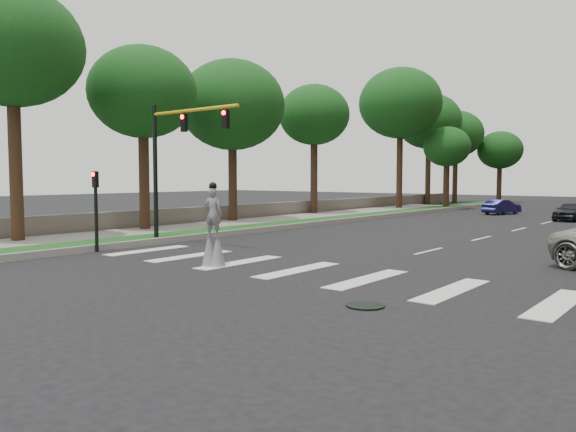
{
  "coord_description": "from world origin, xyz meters",
  "views": [
    {
      "loc": [
        9.6,
        -13.12,
        3.0
      ],
      "look_at": [
        -2.0,
        1.38,
        1.7
      ],
      "focal_mm": 35.0,
      "sensor_mm": 36.0,
      "label": 1
    }
  ],
  "objects": [
    {
      "name": "car_mid",
      "position": [
        -5.03,
        32.6,
        0.59
      ],
      "size": [
        2.22,
        3.79,
        1.18
      ],
      "primitive_type": "imported",
      "rotation": [
        0.0,
        0.0,
        2.85
      ],
      "color": "#171851",
      "rests_on": "ground"
    },
    {
      "name": "tree_7",
      "position": [
        -12.05,
        53.37,
        6.06
      ],
      "size": [
        5.13,
        5.13,
        8.29
      ],
      "color": "black",
      "rests_on": "ground"
    },
    {
      "name": "tree_2",
      "position": [
        -15.97,
        13.09,
        7.58
      ],
      "size": [
        6.82,
        6.82,
        10.51
      ],
      "color": "black",
      "rests_on": "ground"
    },
    {
      "name": "tree_0",
      "position": [
        -15.36,
        -1.22,
        8.64
      ],
      "size": [
        6.18,
        6.18,
        11.32
      ],
      "color": "black",
      "rests_on": "ground"
    },
    {
      "name": "stilt_performer",
      "position": [
        -4.0,
        -0.12,
        1.09
      ],
      "size": [
        0.82,
        0.62,
        2.83
      ],
      "rotation": [
        0.0,
        0.0,
        3.48
      ],
      "color": "black",
      "rests_on": "ground"
    },
    {
      "name": "traffic_signal",
      "position": [
        -9.78,
        3.0,
        4.15
      ],
      "size": [
        5.3,
        0.23,
        6.2
      ],
      "color": "black",
      "rests_on": "ground"
    },
    {
      "name": "tree_5",
      "position": [
        -16.36,
        43.39,
        8.89
      ],
      "size": [
        6.92,
        6.92,
        11.87
      ],
      "color": "black",
      "rests_on": "ground"
    },
    {
      "name": "sidewalk_left",
      "position": [
        -14.5,
        10.0,
        0.09
      ],
      "size": [
        4.0,
        60.0,
        0.18
      ],
      "primitive_type": "cube",
      "color": "slate",
      "rests_on": "ground"
    },
    {
      "name": "car_near",
      "position": [
        0.83,
        28.89,
        0.66
      ],
      "size": [
        1.88,
        4.0,
        1.32
      ],
      "primitive_type": "imported",
      "rotation": [
        0.0,
        0.0,
        -0.08
      ],
      "color": "black",
      "rests_on": "ground"
    },
    {
      "name": "grass_median",
      "position": [
        -11.5,
        20.0,
        0.12
      ],
      "size": [
        2.0,
        60.0,
        0.25
      ],
      "primitive_type": "cube",
      "color": "#134415",
      "rests_on": "ground"
    },
    {
      "name": "ground_plane",
      "position": [
        0.0,
        0.0,
        0.0
      ],
      "size": [
        160.0,
        160.0,
        0.0
      ],
      "primitive_type": "plane",
      "color": "black",
      "rests_on": "ground"
    },
    {
      "name": "manhole",
      "position": [
        3.0,
        -2.0,
        0.02
      ],
      "size": [
        0.9,
        0.9,
        0.04
      ],
      "primitive_type": "cylinder",
      "color": "black",
      "rests_on": "ground"
    },
    {
      "name": "tree_4",
      "position": [
        -14.61,
        33.49,
        9.65
      ],
      "size": [
        7.53,
        7.53,
        12.89
      ],
      "color": "black",
      "rests_on": "ground"
    },
    {
      "name": "tree_3",
      "position": [
        -16.26,
        22.44,
        7.74
      ],
      "size": [
        5.51,
        5.51,
        10.15
      ],
      "color": "black",
      "rests_on": "ground"
    },
    {
      "name": "tree_8",
      "position": [
        -15.76,
        49.33,
        7.85
      ],
      "size": [
        6.26,
        6.26,
        10.55
      ],
      "color": "black",
      "rests_on": "ground"
    },
    {
      "name": "secondary_signal",
      "position": [
        -10.3,
        -0.5,
        1.95
      ],
      "size": [
        0.25,
        0.21,
        3.23
      ],
      "color": "black",
      "rests_on": "ground"
    },
    {
      "name": "tree_6",
      "position": [
        -11.41,
        36.57,
        5.71
      ],
      "size": [
        4.31,
        4.31,
        7.61
      ],
      "color": "black",
      "rests_on": "ground"
    },
    {
      "name": "median_curb",
      "position": [
        -10.45,
        20.0,
        0.14
      ],
      "size": [
        0.2,
        60.0,
        0.28
      ],
      "primitive_type": "cube",
      "color": "gray",
      "rests_on": "ground"
    },
    {
      "name": "tree_1",
      "position": [
        -15.48,
        5.75,
        7.48
      ],
      "size": [
        5.79,
        5.79,
        9.99
      ],
      "color": "black",
      "rests_on": "ground"
    },
    {
      "name": "stone_wall",
      "position": [
        -17.0,
        22.0,
        0.55
      ],
      "size": [
        0.5,
        56.0,
        1.1
      ],
      "primitive_type": "cube",
      "color": "#5E5950",
      "rests_on": "ground"
    }
  ]
}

